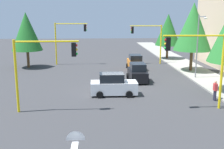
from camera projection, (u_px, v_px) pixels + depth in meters
ground_plane at (115, 89)px, 26.68m from camera, size 120.00×120.00×0.00m
sidewalk_kerb at (203, 76)px, 32.12m from camera, size 80.00×4.00×0.15m
lane_arrow_near at (75, 144)px, 15.28m from camera, size 2.40×1.10×1.10m
traffic_signal_far_left at (149, 36)px, 39.84m from camera, size 0.36×4.59×5.60m
traffic_signal_far_right at (68, 35)px, 39.18m from camera, size 0.36×4.59×5.92m
traffic_signal_near_right at (42, 61)px, 19.74m from camera, size 0.36×4.59×5.29m
traffic_signal_near_left at (199, 56)px, 20.30m from camera, size 0.36×4.59×5.65m
street_lamp_curbside at (199, 40)px, 29.80m from camera, size 2.15×0.28×7.00m
tree_opposite_side at (26, 32)px, 36.80m from camera, size 4.03×4.03×7.36m
tree_roadside_far at (168, 30)px, 43.79m from camera, size 3.94×3.94×7.18m
tree_roadside_mid at (193, 27)px, 33.88m from camera, size 4.61×4.61×8.45m
car_white at (113, 85)px, 24.53m from camera, size 2.00×4.07×1.98m
car_orange at (135, 63)px, 36.07m from camera, size 4.07×2.01×1.98m
car_black at (137, 73)px, 29.76m from camera, size 4.06×2.04×1.98m
pedestrian_crossing at (215, 90)px, 22.97m from camera, size 0.40×0.24×1.70m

